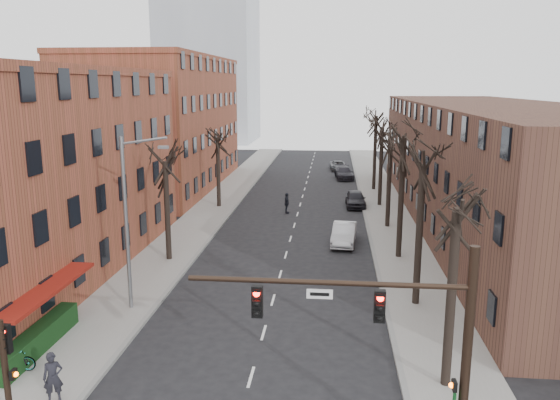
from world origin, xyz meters
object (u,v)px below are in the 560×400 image
(parked_car_near, at_px, (356,199))
(parked_car_mid, at_px, (344,173))
(silver_sedan, at_px, (344,234))
(pedestrian_a, at_px, (53,377))
(bicycle, at_px, (13,359))

(parked_car_near, height_order, parked_car_mid, parked_car_near)
(silver_sedan, relative_size, parked_car_near, 1.03)
(silver_sedan, xyz_separation_m, pedestrian_a, (-10.84, -21.66, 0.34))
(parked_car_near, xyz_separation_m, parked_car_mid, (-0.84, 15.62, -0.04))
(silver_sedan, relative_size, bicycle, 2.51)
(silver_sedan, distance_m, bicycle, 23.95)
(silver_sedan, distance_m, pedestrian_a, 24.22)
(silver_sedan, bearing_deg, pedestrian_a, -111.85)
(parked_car_near, bearing_deg, pedestrian_a, -110.88)
(silver_sedan, xyz_separation_m, parked_car_mid, (0.46, 28.15, -0.03))
(parked_car_mid, bearing_deg, bicycle, -111.77)
(silver_sedan, height_order, bicycle, silver_sedan)
(bicycle, bearing_deg, parked_car_near, -29.10)
(parked_car_near, xyz_separation_m, bicycle, (-14.90, -32.25, -0.14))
(parked_car_near, bearing_deg, silver_sedan, -97.25)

